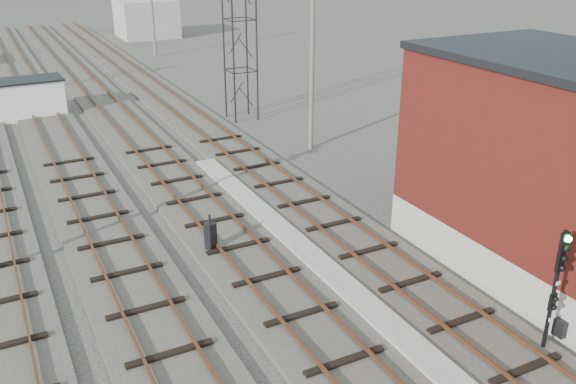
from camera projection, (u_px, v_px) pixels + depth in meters
ground at (81, 59)px, 56.24m from camera, size 320.00×320.00×0.00m
track_right at (176, 107)px, 40.04m from camera, size 3.20×90.00×0.39m
track_mid_right at (115, 115)px, 38.36m from camera, size 3.20×90.00×0.39m
track_mid_left at (48, 123)px, 36.68m from camera, size 3.20×90.00×0.39m
platform_curb at (362, 304)px, 18.70m from camera, size 0.90×28.00×0.26m
utility_pole_right_a at (312, 58)px, 30.88m from camera, size 1.80×0.24×9.00m
utility_pole_right_b at (151, 3)px, 55.46m from camera, size 1.80×0.24×9.00m
shed_right at (146, 19)px, 67.43m from camera, size 6.00×6.00×4.00m
signal_mast at (556, 285)px, 15.88m from camera, size 0.40×0.40×3.74m
switch_stand at (211, 237)px, 21.65m from camera, size 0.43×0.43×1.43m
site_trailer at (16, 99)px, 37.58m from camera, size 5.76×2.67×2.39m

